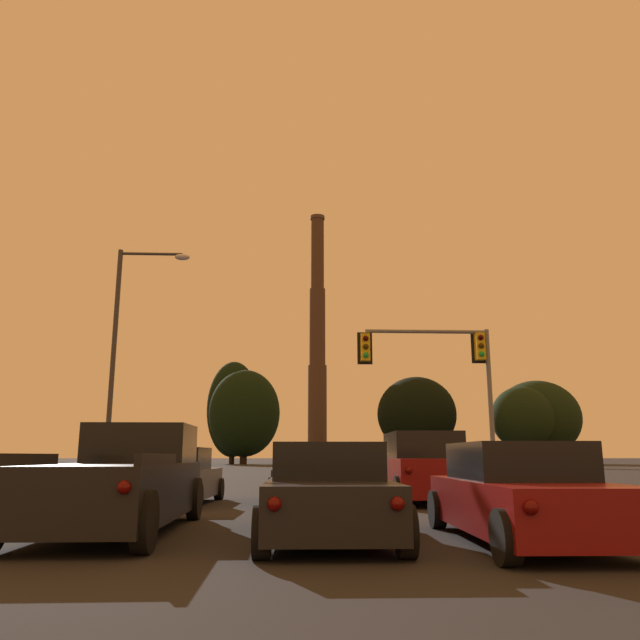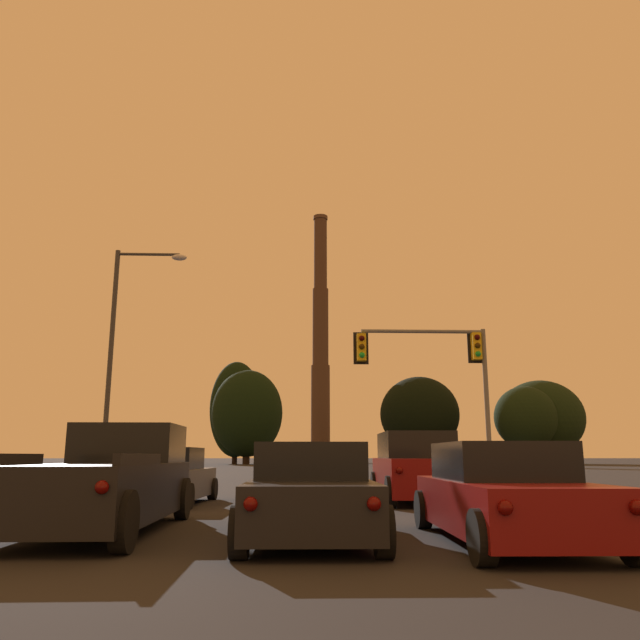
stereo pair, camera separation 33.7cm
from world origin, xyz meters
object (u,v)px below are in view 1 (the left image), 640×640
Objects in this scene: suv_right_lane_front at (423,468)px; sedan_center_lane_second at (327,493)px; sedan_right_lane_second at (522,495)px; traffic_light_overhead_right at (445,366)px; smokestack at (317,361)px; hatchback_left_lane_front at (177,478)px; hatchback_center_lane_front at (303,477)px; pickup_truck_left_lane_second at (121,482)px; street_lamp at (125,340)px.

sedan_center_lane_second is (-3.04, -7.41, -0.23)m from suv_right_lane_front.
traffic_light_overhead_right reaches higher than sedan_right_lane_second.
smokestack is (4.17, 107.50, 18.21)m from sedan_center_lane_second.
suv_right_lane_front is at bearing -90.65° from smokestack.
smokestack is (1.14, 100.09, 17.98)m from suv_right_lane_front.
smokestack reaches higher than sedan_center_lane_second.
sedan_center_lane_second is at bearing -60.19° from hatchback_left_lane_front.
hatchback_left_lane_front is 9.88m from sedan_right_lane_second.
hatchback_center_lane_front reaches higher than sedan_center_lane_second.
smokestack is (7.60, 106.45, 18.07)m from pickup_truck_left_lane_second.
traffic_light_overhead_right is at bearing 39.15° from hatchback_left_lane_front.
hatchback_left_lane_front is 0.84× the size of suv_right_lane_front.
sedan_center_lane_second is at bearing -64.40° from street_lamp.
sedan_center_lane_second is at bearing 168.99° from sedan_right_lane_second.
sedan_right_lane_second is 8.85m from hatchback_center_lane_front.
hatchback_left_lane_front is 0.88× the size of sedan_center_lane_second.
hatchback_left_lane_front is at bearing -168.87° from hatchback_center_lane_front.
street_lamp is (-12.72, 2.08, 1.26)m from traffic_light_overhead_right.
sedan_right_lane_second is 2.89m from sedan_center_lane_second.
pickup_truck_left_lane_second reaches higher than hatchback_center_lane_front.
traffic_light_overhead_right is at bearing 69.24° from sedan_center_lane_second.
sedan_right_lane_second is at bearing -11.55° from sedan_center_lane_second.
pickup_truck_left_lane_second is (-6.25, 1.67, 0.14)m from sedan_right_lane_second.
sedan_right_lane_second is 109.65m from smokestack.
traffic_light_overhead_right is 0.62× the size of street_lamp.
suv_right_lane_front reaches higher than pickup_truck_left_lane_second.
street_lamp is (-7.44, 15.52, 5.18)m from sedan_center_lane_second.
hatchback_left_lane_front and hatchback_center_lane_front have the same top height.
suv_right_lane_front is (0.21, 8.02, 0.23)m from sedan_right_lane_second.
hatchback_center_lane_front is 0.69× the size of traffic_light_overhead_right.
pickup_truck_left_lane_second is at bearing -94.09° from smokestack.
hatchback_left_lane_front is at bearing -65.57° from street_lamp.
hatchback_center_lane_front is at bearing 111.55° from sedan_right_lane_second.
traffic_light_overhead_right is at bearing -9.31° from street_lamp.
traffic_light_overhead_right is 0.12× the size of smokestack.
pickup_truck_left_lane_second is at bearing -117.19° from hatchback_center_lane_front.
suv_right_lane_front is 0.51× the size of street_lamp.
hatchback_center_lane_front is (-3.07, 8.30, -0.00)m from sedan_right_lane_second.
sedan_right_lane_second is 0.96× the size of suv_right_lane_front.
sedan_right_lane_second is 0.86× the size of pickup_truck_left_lane_second.
smokestack is at bearing 85.51° from pickup_truck_left_lane_second.
sedan_right_lane_second is 8.03m from suv_right_lane_front.
hatchback_left_lane_front is 5.89m from pickup_truck_left_lane_second.
hatchback_left_lane_front is 6.60m from suv_right_lane_front.
hatchback_center_lane_front is at bearing -133.86° from traffic_light_overhead_right.
sedan_right_lane_second is at bearing -89.97° from suv_right_lane_front.
smokestack is at bearing 88.41° from hatchback_left_lane_front.
pickup_truck_left_lane_second is at bearing 163.59° from sedan_center_lane_second.
sedan_center_lane_second is (0.25, -7.68, 0.00)m from hatchback_center_lane_front.
sedan_right_lane_second is 0.10× the size of smokestack.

